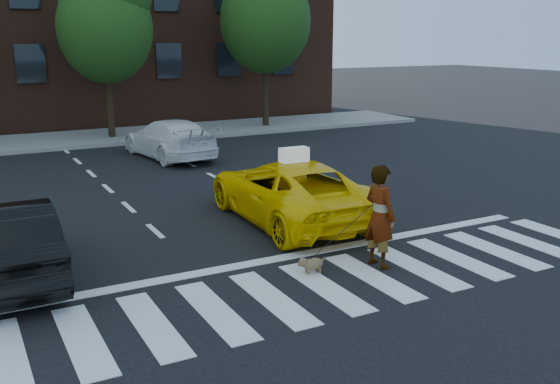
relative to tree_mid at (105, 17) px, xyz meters
name	(u,v)px	position (x,y,z in m)	size (l,w,h in m)	color
ground	(324,287)	(-0.53, -17.00, -4.85)	(120.00, 120.00, 0.00)	black
crosswalk	(324,287)	(-0.53, -17.00, -4.85)	(13.00, 2.40, 0.01)	silver
stop_line	(280,258)	(-0.53, -15.40, -4.85)	(12.00, 0.30, 0.01)	silver
sidewalk_far	(97,138)	(-0.53, 0.50, -4.78)	(30.00, 4.00, 0.15)	slate
tree_mid	(105,17)	(0.00, 0.00, 0.00)	(3.69, 3.69, 7.10)	black
tree_right	(266,9)	(7.00, 0.00, 0.41)	(4.00, 4.00, 7.70)	black
taxi	(289,190)	(0.87, -13.24, -4.15)	(2.34, 5.08, 1.41)	yellow
black_sedan	(8,240)	(-5.17, -14.00, -4.16)	(1.46, 4.20, 1.38)	black
white_suv	(169,139)	(0.87, -4.63, -4.18)	(1.87, 4.59, 1.33)	white
woman	(380,216)	(0.88, -16.60, -3.89)	(0.70, 0.46, 1.92)	#999999
dog	(311,264)	(-0.41, -16.34, -4.67)	(0.56, 0.26, 0.32)	olive
taxi_sign	(294,155)	(0.87, -13.44, -3.28)	(0.65, 0.28, 0.32)	white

